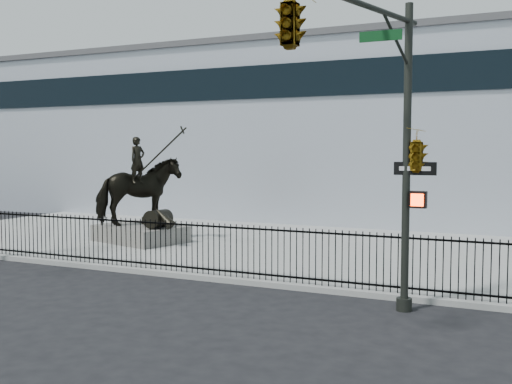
% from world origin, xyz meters
% --- Properties ---
extents(ground, '(120.00, 120.00, 0.00)m').
position_xyz_m(ground, '(0.00, 0.00, 0.00)').
color(ground, black).
rests_on(ground, ground).
extents(plaza, '(30.00, 12.00, 0.15)m').
position_xyz_m(plaza, '(0.00, 7.00, 0.07)').
color(plaza, gray).
rests_on(plaza, ground).
extents(building, '(44.00, 14.00, 9.00)m').
position_xyz_m(building, '(0.00, 20.00, 4.50)').
color(building, silver).
rests_on(building, ground).
extents(picket_fence, '(22.10, 0.10, 1.50)m').
position_xyz_m(picket_fence, '(0.00, 1.25, 0.90)').
color(picket_fence, black).
rests_on(picket_fence, plaza).
extents(statue_plinth, '(3.86, 3.15, 0.63)m').
position_xyz_m(statue_plinth, '(-4.22, 5.59, 0.46)').
color(statue_plinth, '#615E59').
rests_on(statue_plinth, plaza).
extents(equestrian_statue, '(4.14, 3.18, 3.64)m').
position_xyz_m(equestrian_statue, '(-4.16, 5.57, 2.09)').
color(equestrian_statue, black).
rests_on(equestrian_statue, statue_plinth).
extents(traffic_signal_right, '(2.17, 6.86, 7.00)m').
position_xyz_m(traffic_signal_right, '(6.47, -2.00, 4.85)').
color(traffic_signal_right, black).
rests_on(traffic_signal_right, ground).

